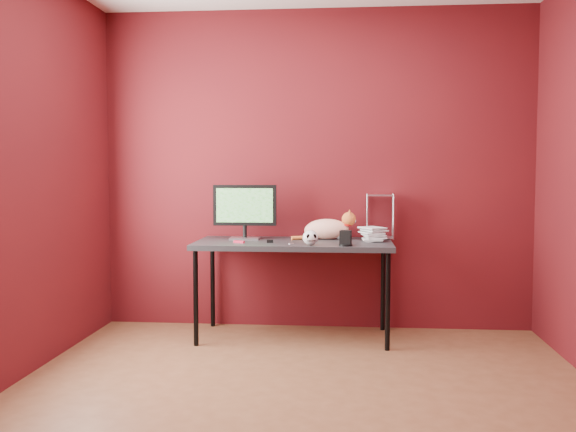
# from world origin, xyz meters

# --- Properties ---
(room) EXTENTS (3.52, 3.52, 2.61)m
(room) POSITION_xyz_m (0.00, 0.00, 1.45)
(room) COLOR brown
(room) RESTS_ON ground
(desk) EXTENTS (1.50, 0.70, 0.75)m
(desk) POSITION_xyz_m (-0.15, 1.37, 0.70)
(desk) COLOR black
(desk) RESTS_ON ground
(monitor) EXTENTS (0.50, 0.16, 0.43)m
(monitor) POSITION_xyz_m (-0.54, 1.46, 0.99)
(monitor) COLOR #B9BABF
(monitor) RESTS_ON desk
(cat) EXTENTS (0.51, 0.19, 0.24)m
(cat) POSITION_xyz_m (0.10, 1.55, 0.83)
(cat) COLOR orange
(cat) RESTS_ON desk
(skull_mug) EXTENTS (0.11, 0.12, 0.11)m
(skull_mug) POSITION_xyz_m (-0.01, 1.11, 0.81)
(skull_mug) COLOR silver
(skull_mug) RESTS_ON desk
(speaker) EXTENTS (0.10, 0.10, 0.11)m
(speaker) POSITION_xyz_m (0.25, 1.10, 0.80)
(speaker) COLOR black
(speaker) RESTS_ON desk
(book_stack) EXTENTS (0.23, 0.25, 1.19)m
(book_stack) POSITION_xyz_m (0.39, 1.44, 1.35)
(book_stack) COLOR beige
(book_stack) RESTS_ON desk
(wire_rack) EXTENTS (0.22, 0.18, 0.36)m
(wire_rack) POSITION_xyz_m (0.52, 1.64, 0.93)
(wire_rack) COLOR #B9BABF
(wire_rack) RESTS_ON desk
(pocket_knife) EXTENTS (0.09, 0.06, 0.02)m
(pocket_knife) POSITION_xyz_m (-0.55, 1.23, 0.76)
(pocket_knife) COLOR #B20D29
(pocket_knife) RESTS_ON desk
(black_gadget) EXTENTS (0.05, 0.03, 0.02)m
(black_gadget) POSITION_xyz_m (-0.32, 1.25, 0.76)
(black_gadget) COLOR black
(black_gadget) RESTS_ON desk
(washer) EXTENTS (0.04, 0.04, 0.00)m
(washer) POSITION_xyz_m (-0.16, 1.19, 0.75)
(washer) COLOR #B9BABF
(washer) RESTS_ON desk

